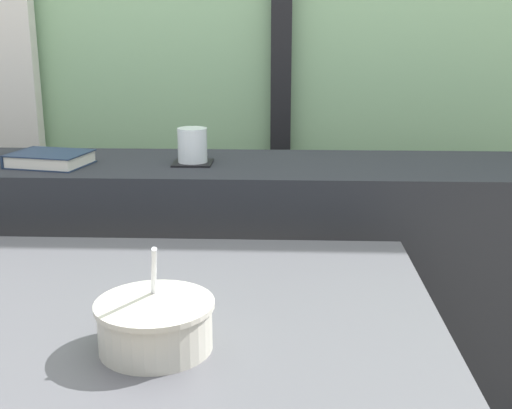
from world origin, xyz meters
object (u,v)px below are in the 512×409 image
object	(u,v)px
soup_bowl	(155,325)
breakfast_table	(123,357)
coaster_square	(193,163)
closed_book	(49,159)
juice_glass	(192,146)

from	to	relation	value
soup_bowl	breakfast_table	bearing A→B (deg)	119.29
breakfast_table	soup_bowl	world-z (taller)	soup_bowl
coaster_square	soup_bowl	size ratio (longest dim) A/B	0.57
coaster_square	closed_book	xyz separation A→B (m)	(-0.37, -0.03, 0.01)
coaster_square	juice_glass	distance (m)	0.04
coaster_square	juice_glass	size ratio (longest dim) A/B	1.13
coaster_square	juice_glass	bearing A→B (deg)	0.00
soup_bowl	juice_glass	bearing A→B (deg)	93.50
breakfast_table	coaster_square	bearing A→B (deg)	85.54
breakfast_table	coaster_square	size ratio (longest dim) A/B	10.91
juice_glass	closed_book	distance (m)	0.37
closed_book	juice_glass	bearing A→B (deg)	5.29
breakfast_table	closed_book	bearing A→B (deg)	118.44
coaster_square	soup_bowl	bearing A→B (deg)	-86.50
closed_book	breakfast_table	bearing A→B (deg)	-61.56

